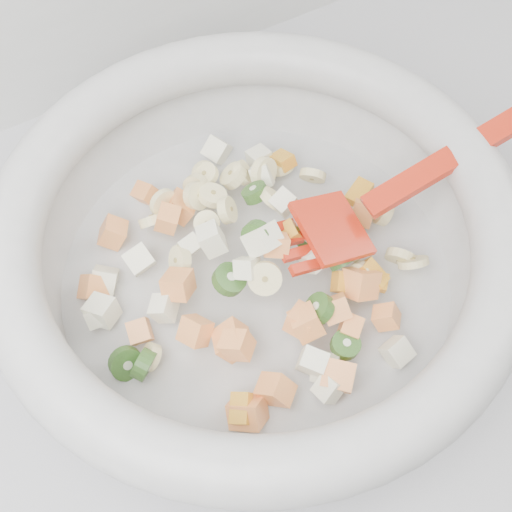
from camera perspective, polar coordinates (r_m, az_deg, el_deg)
counter at (r=1.04m, az=-5.90°, el=-17.22°), size 2.00×0.60×0.90m
mixing_bowl at (r=0.58m, az=0.03°, el=0.83°), size 0.51×0.43×0.14m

